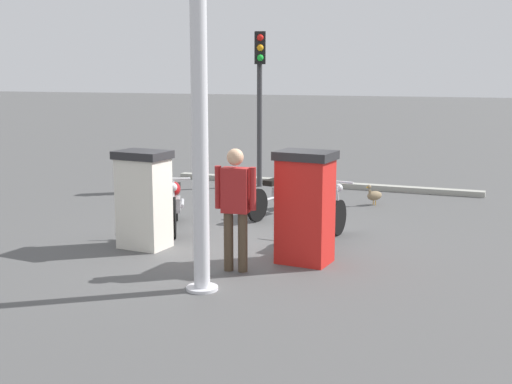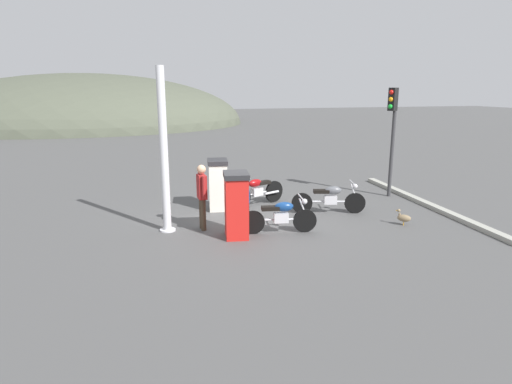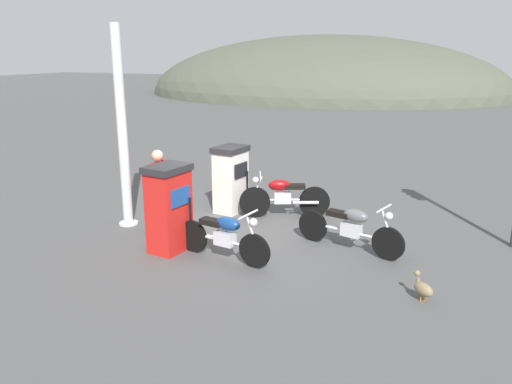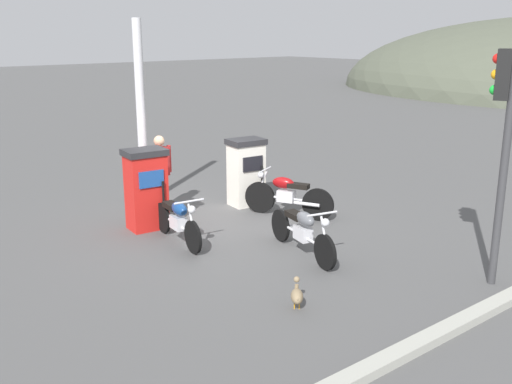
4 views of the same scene
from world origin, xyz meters
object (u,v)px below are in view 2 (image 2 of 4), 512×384
Objects in this scene: motorcycle_near_pump at (280,215)px; motorcycle_extra at (330,198)px; wandering_duck at (404,218)px; roadside_traffic_light at (393,123)px; fuel_pump_near at (236,205)px; attendant_person at (202,193)px; motorcycle_far_pump at (257,191)px; fuel_pump_far at (218,184)px; canopy_support_pole at (164,155)px.

motorcycle_extra is at bearing 34.10° from motorcycle_near_pump.
wandering_duck is 0.12× the size of roadside_traffic_light.
attendant_person is (-0.72, 0.77, 0.16)m from fuel_pump_near.
fuel_pump_near reaches higher than motorcycle_extra.
motorcycle_far_pump reaches higher than motorcycle_extra.
fuel_pump_far is 1.92m from attendant_person.
canopy_support_pole is (-0.89, 0.11, 0.99)m from attendant_person.
fuel_pump_near reaches higher than motorcycle_near_pump.
fuel_pump_far is 3.50× the size of wandering_duck.
roadside_traffic_light is at bearing 13.31° from canopy_support_pole.
wandering_duck is at bearing -113.87° from roadside_traffic_light.
fuel_pump_far is 2.59m from canopy_support_pole.
motorcycle_near_pump is 5.67m from roadside_traffic_light.
roadside_traffic_light reaches higher than wandering_duck.
canopy_support_pole is at bearing 172.73° from attendant_person.
canopy_support_pole is at bearing 151.09° from fuel_pump_near.
motorcycle_extra is at bearing 7.76° from attendant_person.
attendant_person is at bearing 132.92° from fuel_pump_near.
attendant_person is 0.41× the size of canopy_support_pole.
canopy_support_pole reaches higher than fuel_pump_far.
fuel_pump_far is 1.27m from motorcycle_far_pump.
motorcycle_extra is (1.79, -1.34, -0.01)m from motorcycle_far_pump.
fuel_pump_near is 6.50m from roadside_traffic_light.
motorcycle_far_pump is 2.74m from attendant_person.
fuel_pump_near reaches higher than fuel_pump_far.
motorcycle_near_pump is 1.03× the size of motorcycle_far_pump.
attendant_person reaches higher than motorcycle_extra.
wandering_duck is (5.17, -1.03, -0.76)m from attendant_person.
motorcycle_extra is 3.81m from attendant_person.
fuel_pump_near is 1.16m from motorcycle_near_pump.
motorcycle_far_pump reaches higher than wandering_duck.
wandering_duck is 3.85m from roadside_traffic_light.
attendant_person is 3.92× the size of wandering_duck.
fuel_pump_far is at bearing -176.04° from motorcycle_far_pump.
motorcycle_extra is 2.11m from wandering_duck.
fuel_pump_near is 1.06× the size of fuel_pump_far.
attendant_person is at bearing -172.24° from motorcycle_extra.
motorcycle_near_pump is at bearing -66.54° from fuel_pump_far.
motorcycle_extra is 0.59× the size of roadside_traffic_light.
roadside_traffic_light is (5.73, 0.08, 1.67)m from fuel_pump_far.
fuel_pump_far is at bearing 45.90° from canopy_support_pole.
roadside_traffic_light is at bearing 24.58° from fuel_pump_near.
fuel_pump_near is 2.16m from canopy_support_pole.
fuel_pump_far is at bearing 147.85° from wandering_duck.
roadside_traffic_light is at bearing -0.10° from motorcycle_far_pump.
fuel_pump_near is at bearing 179.26° from motorcycle_near_pump.
motorcycle_extra is at bearing 4.90° from canopy_support_pole.
motorcycle_far_pump is at bearing 3.96° from fuel_pump_far.
motorcycle_far_pump is at bearing 138.16° from wandering_duck.
canopy_support_pole is (-2.84, -1.74, 1.48)m from motorcycle_far_pump.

